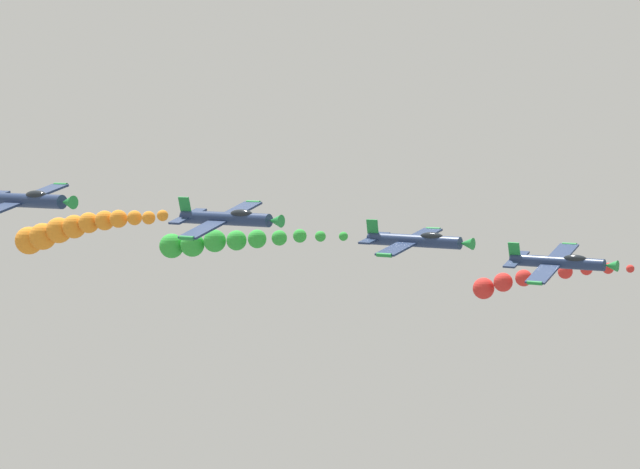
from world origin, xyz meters
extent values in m
sphere|color=red|center=(-31.35, 17.10, 70.08)|extent=(0.83, 0.83, 0.83)
sphere|color=red|center=(-31.46, 14.79, 69.97)|extent=(1.17, 1.17, 1.17)
sphere|color=red|center=(-31.55, 12.47, 69.73)|extent=(1.28, 1.28, 1.28)
sphere|color=red|center=(-31.64, 10.16, 69.32)|extent=(1.56, 1.56, 1.56)
sphere|color=red|center=(-31.44, 7.85, 68.83)|extent=(1.61, 1.61, 1.61)
sphere|color=red|center=(-31.62, 5.53, 68.33)|extent=(1.83, 1.83, 1.83)
sphere|color=red|center=(-31.49, 3.22, 67.73)|extent=(2.09, 2.09, 2.09)
sphere|color=red|center=(-31.51, 0.90, 66.88)|extent=(2.39, 2.39, 2.39)
cylinder|color=navy|center=(-18.53, 14.13, 71.71)|extent=(1.38, 9.00, 1.38)
cone|color=#1E8438|center=(-18.53, 19.23, 71.71)|extent=(1.31, 1.20, 1.31)
cube|color=navy|center=(-18.56, 13.73, 71.62)|extent=(8.82, 1.90, 2.96)
cylinder|color=#1E8438|center=(-22.94, 13.73, 73.01)|extent=(0.45, 1.40, 0.45)
cylinder|color=#1E8438|center=(-14.18, 13.73, 70.22)|extent=(0.45, 1.40, 0.45)
cube|color=navy|center=(-18.52, 10.13, 71.76)|extent=(3.68, 1.20, 1.33)
cube|color=#1E8438|center=(-18.24, 10.03, 72.63)|extent=(0.62, 1.10, 1.57)
ellipsoid|color=black|center=(-18.38, 15.93, 72.18)|extent=(0.97, 2.20, 0.91)
cylinder|color=navy|center=(-6.97, 5.30, 74.15)|extent=(1.28, 9.00, 1.28)
cone|color=#1E8438|center=(-6.97, 10.40, 74.15)|extent=(1.21, 1.20, 1.21)
cube|color=navy|center=(-6.99, 4.90, 74.05)|extent=(9.09, 1.90, 1.80)
cylinder|color=#1E8438|center=(-11.51, 4.90, 74.86)|extent=(0.42, 1.40, 0.42)
cylinder|color=#1E8438|center=(-2.46, 4.90, 73.23)|extent=(0.42, 1.40, 0.42)
cube|color=navy|center=(-6.96, 1.30, 74.19)|extent=(3.77, 1.20, 0.85)
cube|color=#1E8438|center=(-6.80, 1.20, 75.10)|extent=(0.42, 1.10, 1.60)
ellipsoid|color=black|center=(-6.88, 7.10, 74.63)|extent=(0.91, 2.20, 0.83)
sphere|color=green|center=(-7.00, -2.02, 74.20)|extent=(0.84, 0.84, 0.84)
sphere|color=green|center=(-6.68, -4.33, 74.12)|extent=(1.01, 1.01, 1.01)
sphere|color=green|center=(-6.69, -6.65, 74.06)|extent=(1.29, 1.29, 1.29)
sphere|color=green|center=(-6.62, -8.97, 73.76)|extent=(1.48, 1.48, 1.48)
sphere|color=green|center=(-6.21, -11.28, 73.59)|extent=(1.81, 1.81, 1.81)
sphere|color=green|center=(-5.98, -13.60, 73.35)|extent=(1.98, 1.98, 1.98)
sphere|color=green|center=(-5.51, -15.92, 73.22)|extent=(2.22, 2.22, 2.22)
sphere|color=green|center=(-4.87, -18.23, 72.78)|extent=(2.39, 2.39, 2.39)
sphere|color=green|center=(-4.44, -20.55, 72.58)|extent=(2.46, 2.46, 2.46)
cylinder|color=navy|center=(6.35, -5.24, 76.46)|extent=(1.35, 9.00, 1.35)
cone|color=#1E8438|center=(6.35, -0.14, 76.46)|extent=(1.29, 1.20, 1.29)
cube|color=navy|center=(6.33, -5.64, 76.36)|extent=(8.92, 1.90, 2.62)
cylinder|color=#1E8438|center=(1.89, -5.64, 77.59)|extent=(0.44, 1.40, 0.44)
cylinder|color=#1E8438|center=(10.76, -5.64, 75.14)|extent=(0.44, 1.40, 0.44)
cube|color=navy|center=(6.37, -9.24, 76.51)|extent=(3.71, 1.20, 1.19)
cube|color=#1E8438|center=(6.61, -9.34, 77.39)|extent=(0.56, 1.10, 1.58)
ellipsoid|color=black|center=(6.48, -3.44, 76.93)|extent=(0.96, 2.20, 0.89)
sphere|color=orange|center=(6.52, -11.94, 76.49)|extent=(0.98, 0.98, 0.98)
sphere|color=orange|center=(6.42, -13.64, 76.23)|extent=(1.17, 1.17, 1.17)
sphere|color=orange|center=(6.39, -15.34, 76.16)|extent=(1.32, 1.32, 1.32)
sphere|color=orange|center=(6.61, -17.04, 76.02)|extent=(1.61, 1.61, 1.61)
sphere|color=orange|center=(6.62, -18.74, 75.81)|extent=(1.79, 1.79, 1.79)
sphere|color=orange|center=(6.91, -20.44, 75.56)|extent=(1.89, 1.89, 1.89)
sphere|color=orange|center=(7.06, -22.14, 75.15)|extent=(2.16, 2.16, 2.16)
sphere|color=orange|center=(7.34, -23.84, 74.76)|extent=(2.38, 2.38, 2.38)
sphere|color=orange|center=(7.74, -25.54, 74.14)|extent=(2.49, 2.49, 2.49)
sphere|color=orange|center=(7.87, -27.24, 73.69)|extent=(2.60, 2.60, 2.60)
cylinder|color=navy|center=(18.81, -15.59, 78.20)|extent=(1.34, 9.00, 1.34)
cone|color=#1E8438|center=(18.81, -10.49, 78.20)|extent=(1.28, 1.20, 1.28)
cube|color=navy|center=(18.78, -15.99, 78.10)|extent=(8.94, 1.90, 2.52)
cylinder|color=#1E8438|center=(14.33, -15.99, 79.27)|extent=(0.44, 1.40, 0.44)
ellipsoid|color=black|center=(18.93, -13.79, 78.68)|extent=(0.95, 2.20, 0.88)
camera|label=1|loc=(75.45, 49.39, 82.27)|focal=59.69mm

